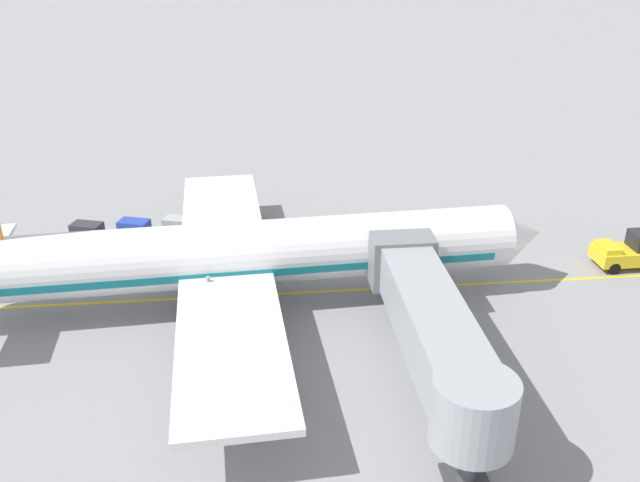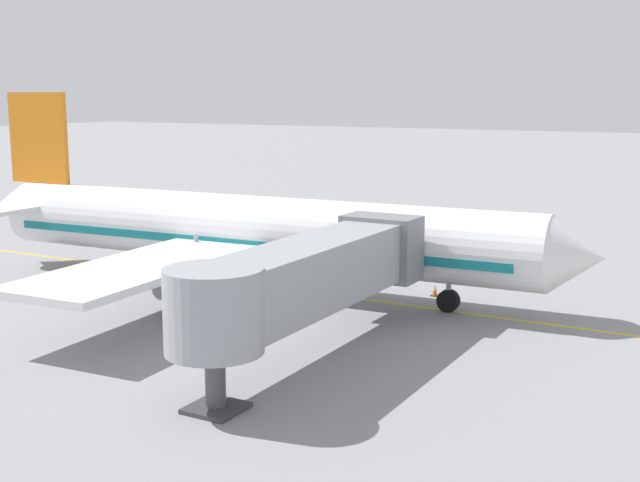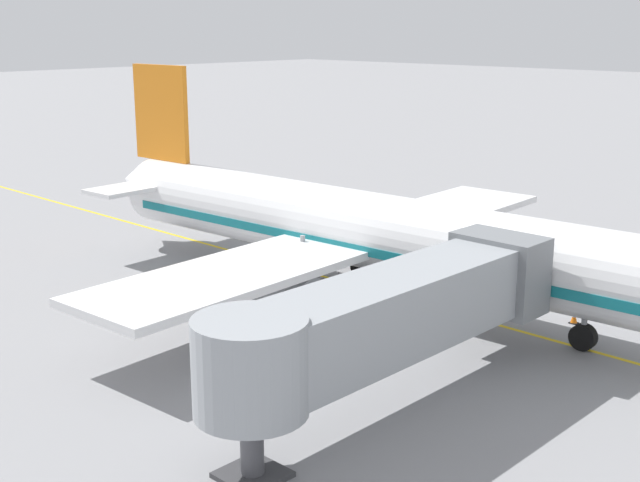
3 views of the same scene
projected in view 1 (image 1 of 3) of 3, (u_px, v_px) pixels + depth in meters
name	position (u px, v px, depth m)	size (l,w,h in m)	color
ground_plane	(221.00, 297.00, 40.67)	(400.00, 400.00, 0.00)	gray
gate_lead_in_line	(221.00, 297.00, 40.66)	(0.24, 80.00, 0.01)	gold
parked_airliner	(238.00, 255.00, 38.70)	(30.25, 37.33, 10.63)	white
jet_bridge	(432.00, 326.00, 31.23)	(15.67, 3.50, 4.98)	#93999E
pushback_tractor	(631.00, 251.00, 43.96)	(2.27, 4.43, 2.40)	gold
baggage_tug_lead	(237.00, 213.00, 50.82)	(2.47, 2.72, 1.62)	#B21E1E
baggage_cart_front	(179.00, 226.00, 48.03)	(1.91, 2.97, 1.58)	#4C4C51
baggage_cart_second_in_train	(134.00, 229.00, 47.59)	(1.91, 2.97, 1.58)	#4C4C51
baggage_cart_third_in_train	(87.00, 232.00, 47.12)	(1.91, 2.97, 1.58)	#4C4C51
ground_crew_wing_walker	(191.00, 247.00, 44.87)	(0.66, 0.45, 1.69)	#232328
ground_crew_loader	(239.00, 233.00, 46.91)	(0.36, 0.71, 1.69)	#232328
safety_cone_nose_left	(389.00, 266.00, 43.81)	(0.36, 0.36, 0.59)	black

